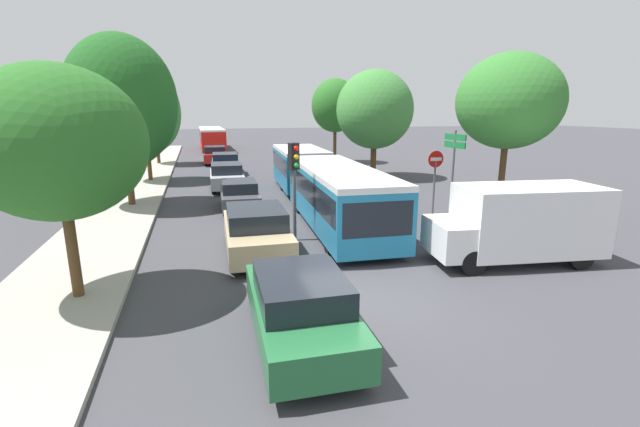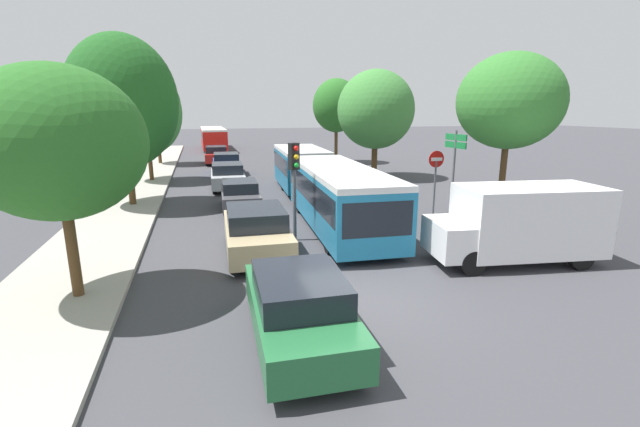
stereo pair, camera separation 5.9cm
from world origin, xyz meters
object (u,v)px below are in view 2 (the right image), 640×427
at_px(tree_right_near, 511,104).
at_px(tree_right_far, 336,106).
at_px(city_bus_rear, 213,137).
at_px(no_entry_sign, 436,173).
at_px(tree_left_far, 146,112).
at_px(queued_car_red, 216,155).
at_px(articulated_bus, 319,179).
at_px(tree_left_near, 57,143).
at_px(tree_left_distant, 157,105).
at_px(traffic_light, 294,170).
at_px(tree_left_mid, 122,102).
at_px(queued_car_green, 299,307).
at_px(queued_car_graphite, 240,195).
at_px(tree_right_mid, 376,110).
at_px(white_van, 521,222).
at_px(queued_car_blue, 226,163).
at_px(queued_car_tan, 256,231).
at_px(direction_sign_post, 455,154).
at_px(queued_car_silver, 228,176).

bearing_deg(tree_right_near, tree_right_far, 89.44).
distance_m(city_bus_rear, no_entry_sign, 36.59).
bearing_deg(tree_left_far, queued_car_red, 63.10).
xyz_separation_m(city_bus_rear, tree_right_far, (9.77, -16.23, 3.41)).
xyz_separation_m(articulated_bus, tree_left_near, (-8.24, -7.96, 2.38)).
distance_m(queued_car_red, tree_left_distant, 6.11).
relative_size(traffic_light, tree_left_mid, 0.44).
bearing_deg(no_entry_sign, queued_car_red, -159.16).
height_order(tree_left_mid, tree_right_near, tree_left_mid).
bearing_deg(traffic_light, tree_left_distant, 176.34).
bearing_deg(tree_left_near, queued_car_green, -34.83).
height_order(queued_car_graphite, tree_right_far, tree_right_far).
bearing_deg(tree_left_distant, tree_right_mid, -38.71).
distance_m(queued_car_graphite, white_van, 11.92).
distance_m(tree_left_near, tree_left_distant, 27.44).
relative_size(queued_car_blue, queued_car_red, 1.00).
height_order(traffic_light, tree_left_far, tree_left_far).
bearing_deg(articulated_bus, queued_car_blue, -160.94).
xyz_separation_m(queued_car_green, tree_left_far, (-4.74, 21.35, 3.61)).
distance_m(articulated_bus, queued_car_green, 11.80).
xyz_separation_m(articulated_bus, tree_right_far, (6.11, 16.67, 3.46)).
height_order(queued_car_tan, tree_left_near, tree_left_near).
bearing_deg(queued_car_blue, articulated_bus, -162.49).
relative_size(city_bus_rear, queued_car_green, 2.71).
xyz_separation_m(queued_car_tan, tree_right_far, (9.77, 22.41, 4.05)).
xyz_separation_m(tree_left_near, tree_right_far, (14.35, 24.64, 1.07)).
relative_size(queued_car_green, tree_right_far, 0.60).
distance_m(queued_car_green, tree_right_mid, 21.72).
xyz_separation_m(queued_car_graphite, tree_right_mid, (9.58, 7.11, 3.80)).
relative_size(white_van, tree_right_far, 0.74).
relative_size(tree_left_far, tree_left_distant, 0.98).
bearing_deg(queued_car_graphite, tree_right_mid, -51.52).
bearing_deg(articulated_bus, no_entry_sign, 60.37).
distance_m(tree_left_distant, tree_right_far, 14.77).
xyz_separation_m(traffic_light, tree_left_mid, (-6.27, 7.33, 2.32)).
relative_size(tree_left_near, tree_right_mid, 0.78).
distance_m(white_van, tree_right_far, 25.56).
bearing_deg(queued_car_graphite, queued_car_red, 2.93).
relative_size(no_entry_sign, direction_sign_post, 0.78).
bearing_deg(traffic_light, queued_car_red, 166.06).
bearing_deg(traffic_light, tree_left_far, -175.60).
distance_m(tree_left_mid, tree_left_far, 7.39).
bearing_deg(queued_car_green, direction_sign_post, -42.94).
bearing_deg(queued_car_graphite, tree_right_near, -119.81).
bearing_deg(queued_car_silver, queued_car_graphite, -176.07).
relative_size(traffic_light, tree_right_near, 0.52).
bearing_deg(tree_left_far, tree_right_near, -46.93).
xyz_separation_m(queued_car_tan, tree_right_mid, (9.67, 13.64, 3.71)).
relative_size(traffic_light, tree_left_near, 0.62).
xyz_separation_m(tree_left_mid, tree_left_distant, (0.03, 16.72, 0.02)).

